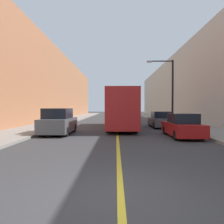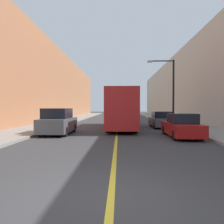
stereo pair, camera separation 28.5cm
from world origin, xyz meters
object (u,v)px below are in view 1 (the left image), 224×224
object	(u,v)px
bus	(121,109)
parked_suv_left	(59,122)
street_lamp_right	(170,87)
car_right_near	(182,126)
car_right_mid	(161,120)

from	to	relation	value
bus	parked_suv_left	distance (m)	6.79
bus	street_lamp_right	world-z (taller)	street_lamp_right
bus	parked_suv_left	bearing A→B (deg)	-133.96
parked_suv_left	car_right_near	distance (m)	8.68
parked_suv_left	car_right_near	world-z (taller)	parked_suv_left
bus	car_right_mid	world-z (taller)	bus
car_right_near	car_right_mid	bearing A→B (deg)	89.73
bus	car_right_mid	distance (m)	4.18
car_right_near	car_right_mid	xyz separation A→B (m)	(0.03, 7.00, -0.00)
parked_suv_left	car_right_mid	bearing A→B (deg)	33.22
parked_suv_left	car_right_near	size ratio (longest dim) A/B	0.97
bus	car_right_mid	bearing A→B (deg)	11.46
bus	street_lamp_right	xyz separation A→B (m)	(5.13, 2.04, 2.21)
car_right_mid	street_lamp_right	distance (m)	3.76
street_lamp_right	car_right_mid	bearing A→B (deg)	-133.72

